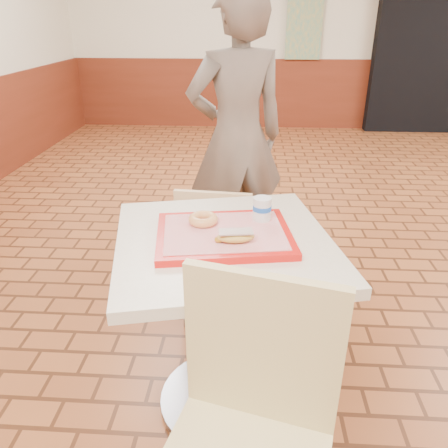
# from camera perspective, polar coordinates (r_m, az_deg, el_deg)

# --- Properties ---
(corridor_doorway) EXTENTS (1.60, 0.22, 2.20)m
(corridor_doorway) POSITION_cam_1_polar(r_m,az_deg,el_deg) (7.22, 25.47, 19.52)
(corridor_doorway) COLOR black
(corridor_doorway) RESTS_ON ground
(promo_poster) EXTENTS (0.50, 0.03, 1.20)m
(promo_poster) POSITION_cam_1_polar(r_m,az_deg,el_deg) (6.85, 10.55, 25.40)
(promo_poster) COLOR gray
(promo_poster) RESTS_ON wainscot_band
(main_table) EXTENTS (0.79, 0.79, 0.84)m
(main_table) POSITION_cam_1_polar(r_m,az_deg,el_deg) (1.78, -0.00, -9.74)
(main_table) COLOR beige
(main_table) RESTS_ON ground
(chair_main_front) EXTENTS (0.55, 0.55, 0.99)m
(chair_main_front) POSITION_cam_1_polar(r_m,az_deg,el_deg) (1.35, 3.27, -25.25)
(chair_main_front) COLOR #DBC683
(chair_main_front) RESTS_ON ground
(chair_main_back) EXTENTS (0.41, 0.41, 0.83)m
(chair_main_back) POSITION_cam_1_polar(r_m,az_deg,el_deg) (2.34, -0.95, -3.22)
(chair_main_back) COLOR #E7C38A
(chair_main_back) RESTS_ON ground
(customer) EXTENTS (0.76, 0.63, 1.77)m
(customer) POSITION_cam_1_polar(r_m,az_deg,el_deg) (2.83, 1.70, 11.19)
(customer) COLOR #726458
(customer) RESTS_ON ground
(serving_tray) EXTENTS (0.50, 0.39, 0.03)m
(serving_tray) POSITION_cam_1_polar(r_m,az_deg,el_deg) (1.63, -0.00, -1.43)
(serving_tray) COLOR red
(serving_tray) RESTS_ON main_table
(ring_donut) EXTENTS (0.15, 0.15, 0.04)m
(ring_donut) POSITION_cam_1_polar(r_m,az_deg,el_deg) (1.67, -2.74, 0.64)
(ring_donut) COLOR #DE9351
(ring_donut) RESTS_ON serving_tray
(long_john_donut) EXTENTS (0.15, 0.09, 0.04)m
(long_john_donut) POSITION_cam_1_polar(r_m,az_deg,el_deg) (1.54, 1.42, -1.64)
(long_john_donut) COLOR gold
(long_john_donut) RESTS_ON serving_tray
(paper_cup) EXTENTS (0.07, 0.07, 0.09)m
(paper_cup) POSITION_cam_1_polar(r_m,az_deg,el_deg) (1.70, 5.00, 2.04)
(paper_cup) COLOR silver
(paper_cup) RESTS_ON serving_tray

